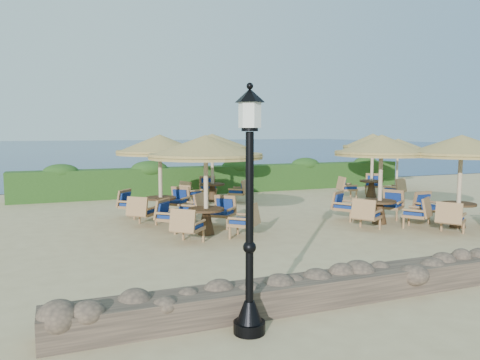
# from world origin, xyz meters

# --- Properties ---
(ground) EXTENTS (120.00, 120.00, 0.00)m
(ground) POSITION_xyz_m (0.00, 0.00, 0.00)
(ground) COLOR tan
(ground) RESTS_ON ground
(sea) EXTENTS (160.00, 160.00, 0.00)m
(sea) POSITION_xyz_m (0.00, 70.00, 0.00)
(sea) COLOR #0B1B46
(sea) RESTS_ON ground
(hedge) EXTENTS (18.00, 0.90, 1.20)m
(hedge) POSITION_xyz_m (0.00, 7.20, 0.60)
(hedge) COLOR #1C3D13
(hedge) RESTS_ON ground
(stone_wall) EXTENTS (15.00, 0.65, 0.44)m
(stone_wall) POSITION_xyz_m (0.00, -6.20, 0.22)
(stone_wall) COLOR brown
(stone_wall) RESTS_ON ground
(lamp_post) EXTENTS (0.44, 0.44, 3.31)m
(lamp_post) POSITION_xyz_m (-4.80, -6.80, 1.55)
(lamp_post) COLOR black
(lamp_post) RESTS_ON ground
(extra_parasol) EXTENTS (2.30, 2.30, 2.41)m
(extra_parasol) POSITION_xyz_m (7.80, 5.20, 2.17)
(extra_parasol) COLOR beige
(extra_parasol) RESTS_ON ground
(cafe_set_0) EXTENTS (3.06, 3.06, 2.65)m
(cafe_set_0) POSITION_xyz_m (-3.50, -0.73, 1.89)
(cafe_set_0) COLOR beige
(cafe_set_0) RESTS_ON ground
(cafe_set_1) EXTENTS (2.75, 2.75, 2.65)m
(cafe_set_1) POSITION_xyz_m (1.74, -1.25, 1.81)
(cafe_set_1) COLOR beige
(cafe_set_1) RESTS_ON ground
(cafe_set_2) EXTENTS (3.07, 3.07, 2.65)m
(cafe_set_2) POSITION_xyz_m (3.49, -2.52, 1.97)
(cafe_set_2) COLOR beige
(cafe_set_2) RESTS_ON ground
(cafe_set_3) EXTENTS (2.70, 2.70, 2.65)m
(cafe_set_3) POSITION_xyz_m (-4.18, 1.81, 1.80)
(cafe_set_3) COLOR beige
(cafe_set_3) RESTS_ON ground
(cafe_set_4) EXTENTS (2.99, 2.99, 2.65)m
(cafe_set_4) POSITION_xyz_m (-1.49, 4.82, 1.95)
(cafe_set_4) COLOR beige
(cafe_set_4) RESTS_ON ground
(cafe_set_5) EXTENTS (2.66, 2.73, 2.65)m
(cafe_set_5) POSITION_xyz_m (5.02, 3.46, 1.82)
(cafe_set_5) COLOR beige
(cafe_set_5) RESTS_ON ground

